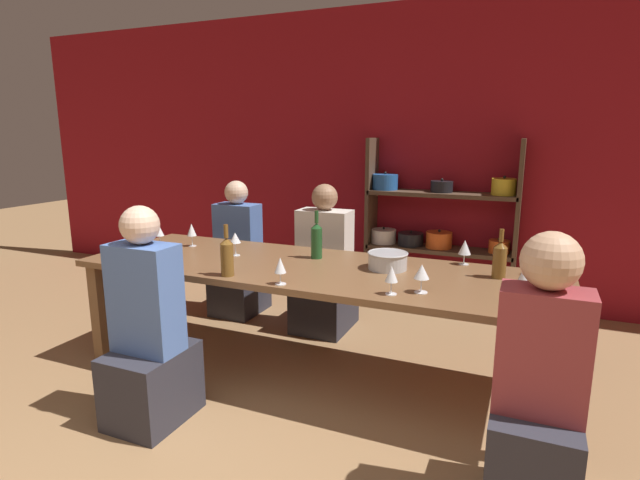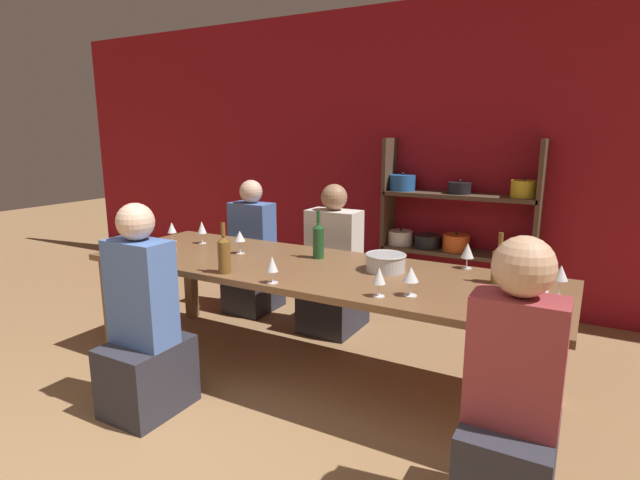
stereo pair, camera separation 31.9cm
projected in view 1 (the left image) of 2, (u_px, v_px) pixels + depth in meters
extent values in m
cube|color=maroon|center=(400.00, 155.00, 4.69)|extent=(8.80, 0.06, 2.70)
cube|color=#4C3828|center=(371.00, 219.00, 4.72)|extent=(0.04, 0.30, 1.51)
cube|color=#4C3828|center=(517.00, 229.00, 4.22)|extent=(0.04, 0.30, 1.51)
cube|color=#4C3828|center=(436.00, 302.00, 4.63)|extent=(1.29, 0.30, 0.04)
cylinder|color=gold|center=(382.00, 286.00, 4.80)|extent=(0.17, 0.17, 0.15)
sphere|color=black|center=(382.00, 278.00, 4.79)|extent=(0.02, 0.02, 0.02)
cylinder|color=black|center=(409.00, 289.00, 4.71)|extent=(0.22, 0.22, 0.15)
sphere|color=black|center=(409.00, 281.00, 4.69)|extent=(0.02, 0.02, 0.02)
cylinder|color=gold|center=(436.00, 294.00, 4.61)|extent=(0.16, 0.16, 0.13)
sphere|color=black|center=(437.00, 285.00, 4.59)|extent=(0.02, 0.02, 0.02)
cylinder|color=#338447|center=(465.00, 299.00, 4.51)|extent=(0.17, 0.17, 0.10)
sphere|color=black|center=(465.00, 292.00, 4.50)|extent=(0.02, 0.02, 0.02)
cube|color=#4C3828|center=(438.00, 249.00, 4.52)|extent=(1.29, 0.30, 0.04)
cylinder|color=silver|center=(384.00, 236.00, 4.70)|extent=(0.23, 0.23, 0.13)
sphere|color=black|center=(384.00, 228.00, 4.68)|extent=(0.02, 0.02, 0.02)
cylinder|color=black|center=(411.00, 239.00, 4.60)|extent=(0.23, 0.23, 0.11)
sphere|color=black|center=(411.00, 232.00, 4.59)|extent=(0.02, 0.02, 0.02)
cylinder|color=#E0561E|center=(439.00, 240.00, 4.50)|extent=(0.23, 0.23, 0.14)
sphere|color=black|center=(439.00, 231.00, 4.48)|extent=(0.02, 0.02, 0.02)
cylinder|color=#E0561E|center=(499.00, 247.00, 4.30)|extent=(0.18, 0.18, 0.11)
sphere|color=black|center=(500.00, 239.00, 4.29)|extent=(0.02, 0.02, 0.02)
cube|color=#4C3828|center=(441.00, 194.00, 4.41)|extent=(1.29, 0.30, 0.04)
cylinder|color=#235BAD|center=(385.00, 182.00, 4.59)|extent=(0.23, 0.23, 0.14)
sphere|color=black|center=(385.00, 173.00, 4.58)|extent=(0.02, 0.02, 0.02)
cylinder|color=black|center=(442.00, 187.00, 4.40)|extent=(0.19, 0.19, 0.10)
sphere|color=black|center=(442.00, 180.00, 4.39)|extent=(0.02, 0.02, 0.02)
cylinder|color=gold|center=(504.00, 187.00, 4.20)|extent=(0.20, 0.20, 0.14)
sphere|color=black|center=(505.00, 177.00, 4.18)|extent=(0.02, 0.02, 0.02)
cube|color=brown|center=(314.00, 269.00, 3.14)|extent=(3.02, 0.96, 0.04)
cube|color=brown|center=(99.00, 314.00, 3.41)|extent=(0.08, 0.08, 0.70)
cube|color=brown|center=(561.00, 400.00, 2.31)|extent=(0.08, 0.08, 0.70)
cube|color=brown|center=(176.00, 282.00, 4.13)|extent=(0.08, 0.08, 0.70)
cube|color=brown|center=(556.00, 336.00, 3.03)|extent=(0.08, 0.08, 0.70)
cylinder|color=#B7BABC|center=(388.00, 261.00, 3.07)|extent=(0.24, 0.24, 0.10)
torus|color=#B7BABC|center=(388.00, 253.00, 3.06)|extent=(0.25, 0.25, 0.01)
cylinder|color=#1E4C23|center=(317.00, 243.00, 3.32)|extent=(0.08, 0.08, 0.20)
cone|color=#1E4C23|center=(317.00, 226.00, 3.29)|extent=(0.08, 0.08, 0.03)
cylinder|color=#1E4C23|center=(317.00, 217.00, 3.28)|extent=(0.03, 0.03, 0.08)
cylinder|color=brown|center=(227.00, 260.00, 2.91)|extent=(0.08, 0.08, 0.19)
cone|color=brown|center=(226.00, 241.00, 2.89)|extent=(0.08, 0.08, 0.03)
cylinder|color=brown|center=(226.00, 231.00, 2.88)|extent=(0.03, 0.03, 0.08)
cylinder|color=brown|center=(499.00, 263.00, 2.87)|extent=(0.08, 0.08, 0.18)
cone|color=brown|center=(501.00, 245.00, 2.85)|extent=(0.08, 0.08, 0.04)
cylinder|color=brown|center=(502.00, 235.00, 2.83)|extent=(0.03, 0.03, 0.07)
cylinder|color=white|center=(192.00, 246.00, 3.69)|extent=(0.06, 0.06, 0.00)
cylinder|color=white|center=(192.00, 241.00, 3.68)|extent=(0.01, 0.01, 0.07)
cone|color=white|center=(192.00, 230.00, 3.67)|extent=(0.07, 0.07, 0.09)
cylinder|color=beige|center=(192.00, 233.00, 3.67)|extent=(0.04, 0.04, 0.04)
cylinder|color=white|center=(421.00, 292.00, 2.62)|extent=(0.07, 0.07, 0.00)
cylinder|color=white|center=(421.00, 285.00, 2.61)|extent=(0.01, 0.01, 0.07)
cone|color=white|center=(422.00, 271.00, 2.60)|extent=(0.08, 0.08, 0.08)
cylinder|color=maroon|center=(422.00, 275.00, 2.60)|extent=(0.04, 0.04, 0.03)
cylinder|color=white|center=(391.00, 294.00, 2.59)|extent=(0.06, 0.06, 0.00)
cylinder|color=white|center=(391.00, 288.00, 2.58)|extent=(0.01, 0.01, 0.07)
cone|color=white|center=(392.00, 274.00, 2.57)|extent=(0.07, 0.07, 0.09)
cylinder|color=maroon|center=(391.00, 278.00, 2.57)|extent=(0.04, 0.04, 0.03)
cylinder|color=white|center=(536.00, 275.00, 2.94)|extent=(0.06, 0.06, 0.00)
cylinder|color=white|center=(537.00, 268.00, 2.93)|extent=(0.01, 0.01, 0.08)
cone|color=white|center=(538.00, 255.00, 2.91)|extent=(0.08, 0.08, 0.09)
cylinder|color=beige|center=(538.00, 258.00, 2.92)|extent=(0.05, 0.05, 0.04)
cylinder|color=white|center=(160.00, 245.00, 3.73)|extent=(0.06, 0.06, 0.00)
cylinder|color=white|center=(160.00, 240.00, 3.72)|extent=(0.01, 0.01, 0.07)
cone|color=white|center=(159.00, 230.00, 3.71)|extent=(0.07, 0.07, 0.08)
cylinder|color=beige|center=(159.00, 233.00, 3.71)|extent=(0.04, 0.04, 0.03)
cylinder|color=white|center=(546.00, 301.00, 2.48)|extent=(0.06, 0.06, 0.00)
cylinder|color=white|center=(547.00, 293.00, 2.47)|extent=(0.01, 0.01, 0.09)
cone|color=white|center=(548.00, 277.00, 2.45)|extent=(0.07, 0.07, 0.07)
cylinder|color=beige|center=(548.00, 281.00, 2.45)|extent=(0.04, 0.04, 0.03)
cylinder|color=white|center=(464.00, 264.00, 3.18)|extent=(0.06, 0.06, 0.00)
cylinder|color=white|center=(464.00, 259.00, 3.17)|extent=(0.01, 0.01, 0.06)
cone|color=white|center=(465.00, 247.00, 3.16)|extent=(0.08, 0.08, 0.09)
cylinder|color=maroon|center=(465.00, 251.00, 3.16)|extent=(0.04, 0.04, 0.04)
cylinder|color=white|center=(559.00, 288.00, 2.68)|extent=(0.06, 0.06, 0.00)
cylinder|color=white|center=(560.00, 281.00, 2.67)|extent=(0.01, 0.01, 0.08)
cone|color=white|center=(561.00, 266.00, 2.66)|extent=(0.07, 0.07, 0.08)
cylinder|color=beige|center=(561.00, 270.00, 2.66)|extent=(0.04, 0.04, 0.03)
cylinder|color=white|center=(236.00, 255.00, 3.41)|extent=(0.06, 0.06, 0.00)
cylinder|color=white|center=(236.00, 249.00, 3.40)|extent=(0.01, 0.01, 0.09)
cone|color=white|center=(235.00, 238.00, 3.38)|extent=(0.08, 0.08, 0.07)
cylinder|color=maroon|center=(235.00, 240.00, 3.39)|extent=(0.04, 0.04, 0.03)
cylinder|color=white|center=(523.00, 297.00, 2.54)|extent=(0.07, 0.07, 0.00)
cylinder|color=white|center=(524.00, 290.00, 2.54)|extent=(0.01, 0.01, 0.07)
cone|color=white|center=(525.00, 274.00, 2.52)|extent=(0.08, 0.08, 0.10)
cylinder|color=white|center=(281.00, 284.00, 2.76)|extent=(0.06, 0.06, 0.00)
cylinder|color=white|center=(280.00, 278.00, 2.76)|extent=(0.01, 0.01, 0.06)
cone|color=white|center=(280.00, 265.00, 2.74)|extent=(0.07, 0.07, 0.09)
cylinder|color=beige|center=(280.00, 269.00, 2.75)|extent=(0.04, 0.04, 0.03)
cube|color=silver|center=(156.00, 253.00, 3.47)|extent=(0.15, 0.16, 0.01)
cube|color=#2D2D38|center=(152.00, 384.00, 2.74)|extent=(0.36, 0.45, 0.41)
cube|color=#4C70B7|center=(145.00, 298.00, 2.63)|extent=(0.36, 0.20, 0.59)
sphere|color=beige|center=(140.00, 225.00, 2.55)|extent=(0.20, 0.20, 0.20)
cube|color=#2D2D38|center=(324.00, 302.00, 4.03)|extent=(0.41, 0.52, 0.44)
cube|color=silver|center=(325.00, 244.00, 3.93)|extent=(0.41, 0.23, 0.53)
sphere|color=#9E7556|center=(325.00, 197.00, 3.85)|extent=(0.20, 0.20, 0.20)
cube|color=#2D2D38|center=(531.00, 461.00, 2.06)|extent=(0.34, 0.43, 0.46)
cube|color=#99383D|center=(542.00, 352.00, 1.96)|extent=(0.34, 0.19, 0.51)
sphere|color=tan|center=(551.00, 261.00, 1.88)|extent=(0.23, 0.23, 0.23)
cube|color=#2D2D38|center=(240.00, 286.00, 4.40)|extent=(0.38, 0.47, 0.47)
cube|color=#4C70B7|center=(238.00, 232.00, 4.30)|extent=(0.38, 0.21, 0.49)
sphere|color=beige|center=(236.00, 192.00, 4.22)|extent=(0.20, 0.20, 0.20)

